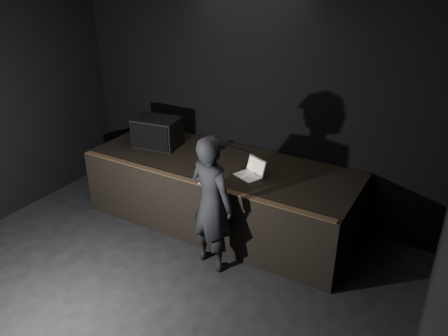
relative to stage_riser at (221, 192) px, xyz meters
name	(u,v)px	position (x,y,z in m)	size (l,w,h in m)	color
room_walls	(61,170)	(0.00, -2.73, 1.52)	(6.10, 7.10, 3.52)	black
stage_riser	(221,192)	(0.00, 0.00, 0.00)	(4.00, 1.50, 1.00)	black
riser_lip	(194,181)	(0.00, -0.71, 0.51)	(3.92, 0.10, 0.01)	brown
stage_monitor	(157,132)	(-1.18, 0.05, 0.73)	(0.75, 0.59, 0.46)	black
cable	(223,146)	(-0.27, 0.54, 0.51)	(0.02, 0.02, 0.95)	black
laptop	(251,172)	(0.58, -0.15, 0.56)	(0.44, 0.42, 0.24)	silver
beer_can	(204,155)	(-0.28, -0.02, 0.57)	(0.06, 0.06, 0.14)	silver
plastic_cup	(253,158)	(0.38, 0.31, 0.55)	(0.07, 0.07, 0.09)	white
wii_remote	(202,181)	(0.09, -0.65, 0.52)	(0.04, 0.16, 0.03)	white
person	(212,203)	(0.44, -0.95, 0.42)	(0.67, 0.44, 1.84)	black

